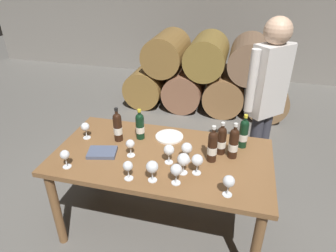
% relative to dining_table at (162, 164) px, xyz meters
% --- Properties ---
extents(ground_plane, '(14.00, 14.00, 0.00)m').
position_rel_dining_table_xyz_m(ground_plane, '(0.00, 0.00, -0.67)').
color(ground_plane, '#66635E').
extents(cellar_back_wall, '(10.00, 0.24, 2.80)m').
position_rel_dining_table_xyz_m(cellar_back_wall, '(0.00, 4.20, 0.73)').
color(cellar_back_wall, gray).
rests_on(cellar_back_wall, ground_plane).
extents(barrel_stack, '(2.49, 0.90, 1.15)m').
position_rel_dining_table_xyz_m(barrel_stack, '(-0.00, 2.60, -0.13)').
color(barrel_stack, olive).
rests_on(barrel_stack, ground_plane).
extents(dining_table, '(1.70, 0.90, 0.76)m').
position_rel_dining_table_xyz_m(dining_table, '(0.00, 0.00, 0.00)').
color(dining_table, brown).
rests_on(dining_table, ground_plane).
extents(wine_bottle_0, '(0.07, 0.07, 0.29)m').
position_rel_dining_table_xyz_m(wine_bottle_0, '(0.61, 0.28, 0.22)').
color(wine_bottle_0, black).
rests_on(wine_bottle_0, dining_table).
extents(wine_bottle_1, '(0.07, 0.07, 0.27)m').
position_rel_dining_table_xyz_m(wine_bottle_1, '(-0.24, 0.20, 0.21)').
color(wine_bottle_1, black).
rests_on(wine_bottle_1, dining_table).
extents(wine_bottle_2, '(0.07, 0.07, 0.29)m').
position_rel_dining_table_xyz_m(wine_bottle_2, '(0.54, 0.11, 0.22)').
color(wine_bottle_2, black).
rests_on(wine_bottle_2, dining_table).
extents(wine_bottle_3, '(0.07, 0.07, 0.27)m').
position_rel_dining_table_xyz_m(wine_bottle_3, '(0.44, 0.14, 0.21)').
color(wine_bottle_3, black).
rests_on(wine_bottle_3, dining_table).
extents(wine_bottle_4, '(0.07, 0.07, 0.30)m').
position_rel_dining_table_xyz_m(wine_bottle_4, '(0.39, 0.02, 0.22)').
color(wine_bottle_4, black).
rests_on(wine_bottle_4, dining_table).
extents(wine_bottle_5, '(0.07, 0.07, 0.30)m').
position_rel_dining_table_xyz_m(wine_bottle_5, '(-0.41, 0.12, 0.22)').
color(wine_bottle_5, black).
rests_on(wine_bottle_5, dining_table).
extents(wine_glass_0, '(0.09, 0.09, 0.16)m').
position_rel_dining_table_xyz_m(wine_glass_0, '(0.02, -0.32, 0.20)').
color(wine_glass_0, white).
rests_on(wine_glass_0, dining_table).
extents(wine_glass_1, '(0.08, 0.08, 0.15)m').
position_rel_dining_table_xyz_m(wine_glass_1, '(0.08, -0.09, 0.20)').
color(wine_glass_1, white).
rests_on(wine_glass_1, dining_table).
extents(wine_glass_2, '(0.08, 0.08, 0.15)m').
position_rel_dining_table_xyz_m(wine_glass_2, '(0.19, -0.30, 0.20)').
color(wine_glass_2, white).
rests_on(wine_glass_2, dining_table).
extents(wine_glass_3, '(0.08, 0.08, 0.16)m').
position_rel_dining_table_xyz_m(wine_glass_3, '(0.20, -0.03, 0.20)').
color(wine_glass_3, white).
rests_on(wine_glass_3, dining_table).
extents(wine_glass_4, '(0.07, 0.07, 0.14)m').
position_rel_dining_table_xyz_m(wine_glass_4, '(-0.23, -0.07, 0.19)').
color(wine_glass_4, white).
rests_on(wine_glass_4, dining_table).
extents(wine_glass_5, '(0.09, 0.09, 0.16)m').
position_rel_dining_table_xyz_m(wine_glass_5, '(0.21, -0.18, 0.21)').
color(wine_glass_5, white).
rests_on(wine_glass_5, dining_table).
extents(wine_glass_6, '(0.07, 0.07, 0.15)m').
position_rel_dining_table_xyz_m(wine_glass_6, '(-0.14, -0.34, 0.19)').
color(wine_glass_6, white).
rests_on(wine_glass_6, dining_table).
extents(wine_glass_7, '(0.08, 0.08, 0.15)m').
position_rel_dining_table_xyz_m(wine_glass_7, '(0.54, -0.34, 0.20)').
color(wine_glass_7, white).
rests_on(wine_glass_7, dining_table).
extents(wine_glass_8, '(0.07, 0.07, 0.14)m').
position_rel_dining_table_xyz_m(wine_glass_8, '(-0.64, -0.33, 0.19)').
color(wine_glass_8, white).
rests_on(wine_glass_8, dining_table).
extents(wine_glass_9, '(0.08, 0.08, 0.16)m').
position_rel_dining_table_xyz_m(wine_glass_9, '(0.30, -0.16, 0.20)').
color(wine_glass_9, white).
rests_on(wine_glass_9, dining_table).
extents(wine_glass_10, '(0.07, 0.07, 0.15)m').
position_rel_dining_table_xyz_m(wine_glass_10, '(-0.69, 0.08, 0.20)').
color(wine_glass_10, white).
rests_on(wine_glass_10, dining_table).
extents(tasting_notebook, '(0.25, 0.21, 0.03)m').
position_rel_dining_table_xyz_m(tasting_notebook, '(-0.46, -0.11, 0.11)').
color(tasting_notebook, '#4C5670').
rests_on(tasting_notebook, dining_table).
extents(serving_plate, '(0.24, 0.24, 0.01)m').
position_rel_dining_table_xyz_m(serving_plate, '(-0.01, 0.27, 0.10)').
color(serving_plate, white).
rests_on(serving_plate, dining_table).
extents(sommelier_presenting, '(0.38, 0.37, 1.72)m').
position_rel_dining_table_xyz_m(sommelier_presenting, '(0.78, 0.75, 0.37)').
color(sommelier_presenting, '#383842').
rests_on(sommelier_presenting, ground_plane).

